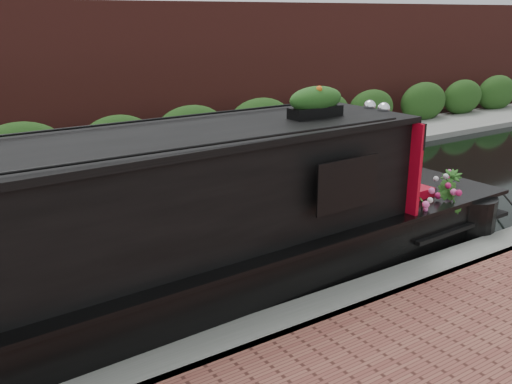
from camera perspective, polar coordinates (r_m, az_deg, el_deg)
ground at (r=9.98m, az=-3.93°, el=-4.24°), size 80.00×80.00×0.00m
near_bank_coping at (r=7.56m, az=8.97°, el=-11.92°), size 40.00×0.60×0.50m
far_bank_path at (r=13.60m, az=-12.82°, el=1.31°), size 40.00×2.40×0.34m
far_hedge at (r=14.41m, az=-14.13°, el=2.13°), size 40.00×1.10×2.80m
far_brick_wall at (r=16.35m, az=-16.68°, el=3.71°), size 40.00×1.00×8.00m
narrowboat at (r=7.01m, az=-14.86°, el=-6.72°), size 12.69×2.69×2.95m
rope_fender at (r=11.19m, az=19.93°, el=-1.86°), size 0.36×0.39×0.36m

